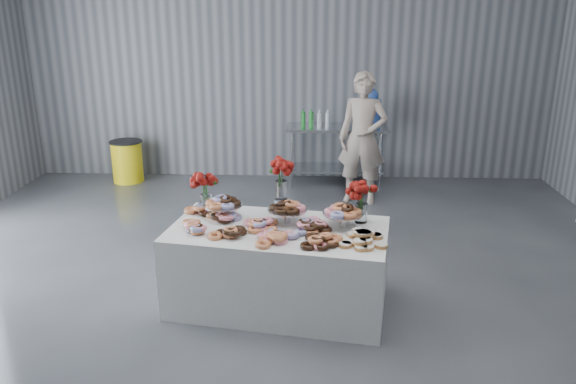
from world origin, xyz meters
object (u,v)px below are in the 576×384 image
at_px(prep_table, 336,145).
at_px(trash_barrel, 127,161).
at_px(water_jug, 371,110).
at_px(person, 363,138).
at_px(display_table, 278,267).

height_order(prep_table, trash_barrel, prep_table).
distance_m(water_jug, trash_barrel, 3.80).
height_order(person, trash_barrel, person).
distance_m(prep_table, water_jug, 0.73).
height_order(water_jug, trash_barrel, water_jug).
relative_size(prep_table, person, 0.84).
xyz_separation_m(prep_table, person, (0.32, -0.78, 0.28)).
bearing_deg(trash_barrel, prep_table, 0.00).
distance_m(person, trash_barrel, 3.66).
height_order(water_jug, person, person).
height_order(display_table, water_jug, water_jug).
bearing_deg(person, water_jug, 91.48).
distance_m(prep_table, trash_barrel, 3.23).
bearing_deg(prep_table, person, -67.60).
height_order(display_table, person, person).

